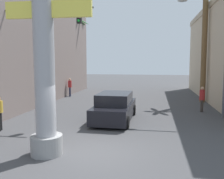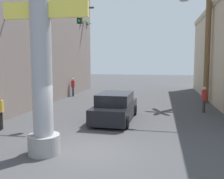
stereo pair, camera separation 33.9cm
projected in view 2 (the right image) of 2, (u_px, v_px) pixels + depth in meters
name	position (u px, v px, depth m)	size (l,w,h in m)	color
ground_plane	(127.00, 105.00, 18.97)	(89.79, 89.79, 0.00)	#424244
neon_sign_pole	(40.00, 16.00, 8.48)	(3.33, 1.14, 10.15)	#9E9EA3
street_lamp	(220.00, 43.00, 14.30)	(2.91, 0.28, 7.12)	#59595E
traffic_light_mast	(31.00, 42.00, 13.90)	(5.28, 0.32, 6.22)	#333333
car_lead	(115.00, 107.00, 14.09)	(2.12, 4.70, 1.56)	black
palm_tree_far_left	(81.00, 47.00, 28.16)	(3.06, 2.90, 8.16)	brown
palm_tree_mid_right	(208.00, 36.00, 19.78)	(2.54, 2.48, 9.37)	brown
pedestrian_curb_left	(0.00, 110.00, 12.07)	(0.42, 0.42, 1.66)	black
pedestrian_mid_right	(204.00, 98.00, 16.30)	(0.45, 0.45, 1.67)	#3F3833
pedestrian_far_left	(73.00, 86.00, 23.87)	(0.46, 0.46, 1.73)	#1E233F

